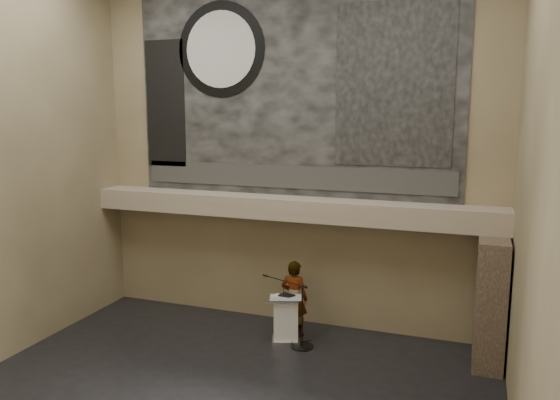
% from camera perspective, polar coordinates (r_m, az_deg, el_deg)
% --- Properties ---
extents(floor, '(10.00, 10.00, 0.00)m').
position_cam_1_polar(floor, '(10.82, -6.13, -19.73)').
color(floor, black).
rests_on(floor, ground).
extents(wall_back, '(10.00, 0.02, 8.50)m').
position_cam_1_polar(wall_back, '(13.19, 1.19, 5.05)').
color(wall_back, '#786A4C').
rests_on(wall_back, floor).
extents(wall_front, '(10.00, 0.02, 8.50)m').
position_cam_1_polar(wall_front, '(6.22, -23.19, -0.77)').
color(wall_front, '#786A4C').
rests_on(wall_front, floor).
extents(wall_right, '(0.02, 8.00, 8.50)m').
position_cam_1_polar(wall_right, '(8.55, 25.01, 1.72)').
color(wall_right, '#786A4C').
rests_on(wall_right, floor).
extents(soffit, '(10.00, 0.80, 0.50)m').
position_cam_1_polar(soffit, '(12.98, 0.60, -0.81)').
color(soffit, tan).
rests_on(soffit, wall_back).
extents(sprinkler_left, '(0.04, 0.04, 0.06)m').
position_cam_1_polar(sprinkler_left, '(13.59, -5.85, -1.60)').
color(sprinkler_left, '#B2893D').
rests_on(sprinkler_left, soffit).
extents(sprinkler_right, '(0.04, 0.04, 0.06)m').
position_cam_1_polar(sprinkler_right, '(12.50, 8.78, -2.64)').
color(sprinkler_right, '#B2893D').
rests_on(sprinkler_right, soffit).
extents(banner, '(8.00, 0.05, 5.00)m').
position_cam_1_polar(banner, '(13.13, 1.17, 11.36)').
color(banner, black).
rests_on(banner, wall_back).
extents(banner_text_strip, '(7.76, 0.02, 0.55)m').
position_cam_1_polar(banner_text_strip, '(13.18, 1.08, 2.42)').
color(banner_text_strip, '#2D2D2D').
rests_on(banner_text_strip, banner).
extents(banner_clock_rim, '(2.30, 0.02, 2.30)m').
position_cam_1_polar(banner_clock_rim, '(13.84, -6.21, 15.36)').
color(banner_clock_rim, black).
rests_on(banner_clock_rim, banner).
extents(banner_clock_face, '(1.84, 0.02, 1.84)m').
position_cam_1_polar(banner_clock_face, '(13.82, -6.25, 15.37)').
color(banner_clock_face, silver).
rests_on(banner_clock_face, banner).
extents(banner_building_print, '(2.60, 0.02, 3.60)m').
position_cam_1_polar(banner_building_print, '(12.53, 11.78, 11.71)').
color(banner_building_print, black).
rests_on(banner_building_print, banner).
extents(banner_brick_print, '(1.10, 0.02, 3.20)m').
position_cam_1_polar(banner_brick_print, '(14.54, -11.88, 9.80)').
color(banner_brick_print, black).
rests_on(banner_brick_print, banner).
extents(stone_pier, '(0.60, 1.40, 2.70)m').
position_cam_1_polar(stone_pier, '(12.26, 21.14, -9.83)').
color(stone_pier, '#45362A').
rests_on(stone_pier, floor).
extents(lectern, '(0.82, 0.70, 1.13)m').
position_cam_1_polar(lectern, '(12.70, 0.62, -12.32)').
color(lectern, silver).
rests_on(lectern, floor).
extents(binder, '(0.37, 0.33, 0.04)m').
position_cam_1_polar(binder, '(12.48, 0.71, -9.95)').
color(binder, black).
rests_on(binder, lectern).
extents(papers, '(0.24, 0.31, 0.00)m').
position_cam_1_polar(papers, '(12.51, -0.22, -9.97)').
color(papers, silver).
rests_on(papers, lectern).
extents(speaker_person, '(0.69, 0.48, 1.80)m').
position_cam_1_polar(speaker_person, '(12.97, 1.50, -10.21)').
color(speaker_person, silver).
rests_on(speaker_person, floor).
extents(mic_stand, '(1.38, 0.73, 1.46)m').
position_cam_1_polar(mic_stand, '(12.62, 2.18, -14.13)').
color(mic_stand, black).
rests_on(mic_stand, floor).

